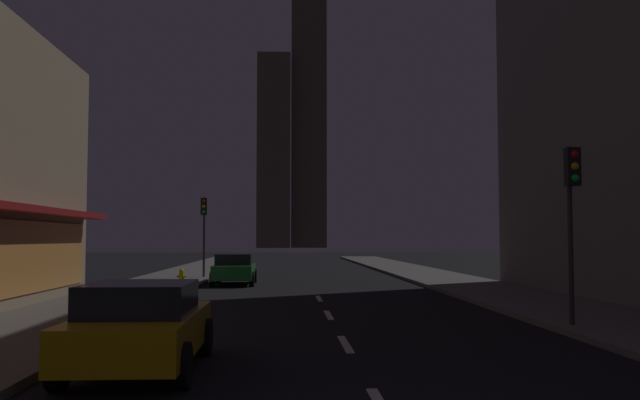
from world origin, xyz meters
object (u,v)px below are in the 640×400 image
Objects in this scene: car_parked_far at (234,269)px; traffic_light_near_right at (572,195)px; car_parked_near at (141,326)px; fire_hydrant_far_left at (181,276)px; traffic_light_far_left at (204,219)px.

traffic_light_near_right is at bearing -60.90° from car_parked_far.
car_parked_far is at bearing 90.00° from car_parked_near.
car_parked_near is at bearing -83.25° from fire_hydrant_far_left.
car_parked_near is 6.48× the size of fire_hydrant_far_left.
fire_hydrant_far_left is 0.16× the size of traffic_light_far_left.
car_parked_far is at bearing 25.16° from fire_hydrant_far_left.
traffic_light_near_right and traffic_light_far_left have the same top height.
car_parked_near is at bearing -90.00° from car_parked_far.
fire_hydrant_far_left is at bearing -154.84° from car_parked_far.
car_parked_near is 1.00× the size of car_parked_far.
traffic_light_far_left reaches higher than car_parked_near.
traffic_light_far_left is (-1.90, 3.81, 2.45)m from car_parked_far.
traffic_light_near_right reaches higher than car_parked_far.
fire_hydrant_far_left is at bearing 96.75° from car_parked_near.
car_parked_far is 6.48× the size of fire_hydrant_far_left.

